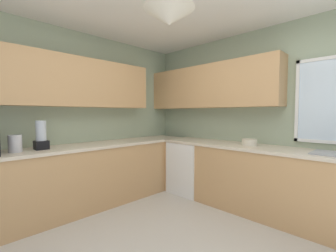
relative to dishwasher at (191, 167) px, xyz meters
The scene contains 7 objects.
room_shell 1.75m from the dishwasher, 75.87° to the right, with size 4.20×4.03×2.65m.
counter_run_left 1.74m from the dishwasher, 112.23° to the right, with size 0.65×3.64×0.91m.
counter_run_back 1.28m from the dishwasher, ahead, with size 3.29×0.65×0.91m.
dishwasher is the anchor object (origin of this frame).
kettle 2.56m from the dishwasher, 104.87° to the right, with size 0.14×0.14×0.20m, color #B7B7BC.
bowl 1.15m from the dishwasher, ahead, with size 0.21×0.21×0.09m, color beige.
blender_appliance 2.32m from the dishwasher, 107.21° to the right, with size 0.15×0.15×0.36m.
Camera 1 is at (1.37, -1.39, 1.35)m, focal length 24.20 mm.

